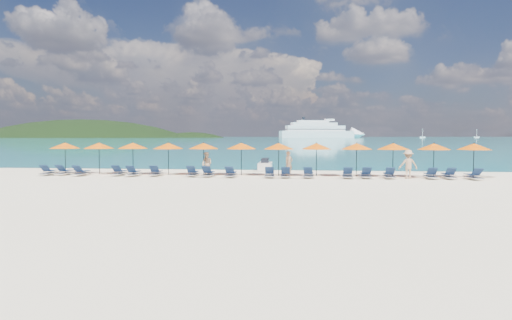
# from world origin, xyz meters

# --- Properties ---
(ground) EXTENTS (1400.00, 1400.00, 0.00)m
(ground) POSITION_xyz_m (0.00, 0.00, 0.00)
(ground) COLOR beige
(sea) EXTENTS (1600.00, 1300.00, 0.01)m
(sea) POSITION_xyz_m (0.00, 660.00, 0.01)
(sea) COLOR #1FA9B2
(sea) RESTS_ON ground
(headland_main) EXTENTS (374.00, 242.00, 126.50)m
(headland_main) POSITION_xyz_m (-300.00, 540.00, -38.00)
(headland_main) COLOR black
(headland_main) RESTS_ON ground
(headland_small) EXTENTS (162.00, 126.00, 85.50)m
(headland_small) POSITION_xyz_m (-150.00, 560.00, -35.00)
(headland_small) COLOR black
(headland_small) RESTS_ON ground
(cruise_ship) EXTENTS (121.73, 51.27, 33.70)m
(cruise_ship) POSITION_xyz_m (33.29, 569.21, 8.77)
(cruise_ship) COLOR white
(cruise_ship) RESTS_ON ground
(sailboat_near) EXTENTS (6.20, 2.07, 11.37)m
(sailboat_near) POSITION_xyz_m (147.72, 510.66, 1.17)
(sailboat_near) COLOR white
(sailboat_near) RESTS_ON ground
(sailboat_far) EXTENTS (6.08, 2.03, 11.15)m
(sailboat_far) POSITION_xyz_m (228.12, 557.28, 1.14)
(sailboat_far) COLOR white
(sailboat_far) RESTS_ON ground
(jetski) EXTENTS (1.06, 2.69, 0.95)m
(jetski) POSITION_xyz_m (0.02, 9.57, 0.39)
(jetski) COLOR silver
(jetski) RESTS_ON ground
(beachgoer_a) EXTENTS (0.72, 0.69, 1.66)m
(beachgoer_a) POSITION_xyz_m (1.98, 5.47, 0.83)
(beachgoer_a) COLOR tan
(beachgoer_a) RESTS_ON ground
(beachgoer_b) EXTENTS (0.90, 0.77, 1.61)m
(beachgoer_b) POSITION_xyz_m (-3.54, 4.76, 0.81)
(beachgoer_b) COLOR tan
(beachgoer_b) RESTS_ON ground
(beachgoer_c) EXTENTS (1.22, 0.65, 1.83)m
(beachgoer_c) POSITION_xyz_m (9.55, 4.26, 0.92)
(beachgoer_c) COLOR tan
(beachgoer_c) RESTS_ON ground
(umbrella_0) EXTENTS (2.10, 2.10, 2.28)m
(umbrella_0) POSITION_xyz_m (-13.96, 5.29, 2.02)
(umbrella_0) COLOR black
(umbrella_0) RESTS_ON ground
(umbrella_1) EXTENTS (2.10, 2.10, 2.28)m
(umbrella_1) POSITION_xyz_m (-11.44, 5.31, 2.02)
(umbrella_1) COLOR black
(umbrella_1) RESTS_ON ground
(umbrella_2) EXTENTS (2.10, 2.10, 2.28)m
(umbrella_2) POSITION_xyz_m (-9.03, 5.50, 2.02)
(umbrella_2) COLOR black
(umbrella_2) RESTS_ON ground
(umbrella_3) EXTENTS (2.10, 2.10, 2.28)m
(umbrella_3) POSITION_xyz_m (-6.37, 5.25, 2.02)
(umbrella_3) COLOR black
(umbrella_3) RESTS_ON ground
(umbrella_4) EXTENTS (2.10, 2.10, 2.28)m
(umbrella_4) POSITION_xyz_m (-3.91, 5.42, 2.02)
(umbrella_4) COLOR black
(umbrella_4) RESTS_ON ground
(umbrella_5) EXTENTS (2.10, 2.10, 2.28)m
(umbrella_5) POSITION_xyz_m (-1.28, 5.48, 2.02)
(umbrella_5) COLOR black
(umbrella_5) RESTS_ON ground
(umbrella_6) EXTENTS (2.10, 2.10, 2.28)m
(umbrella_6) POSITION_xyz_m (1.30, 5.26, 2.02)
(umbrella_6) COLOR black
(umbrella_6) RESTS_ON ground
(umbrella_7) EXTENTS (2.10, 2.10, 2.28)m
(umbrella_7) POSITION_xyz_m (3.84, 5.43, 2.02)
(umbrella_7) COLOR black
(umbrella_7) RESTS_ON ground
(umbrella_8) EXTENTS (2.10, 2.10, 2.28)m
(umbrella_8) POSITION_xyz_m (6.48, 5.38, 2.02)
(umbrella_8) COLOR black
(umbrella_8) RESTS_ON ground
(umbrella_9) EXTENTS (2.10, 2.10, 2.28)m
(umbrella_9) POSITION_xyz_m (8.84, 5.34, 2.02)
(umbrella_9) COLOR black
(umbrella_9) RESTS_ON ground
(umbrella_10) EXTENTS (2.10, 2.10, 2.28)m
(umbrella_10) POSITION_xyz_m (11.40, 5.26, 2.02)
(umbrella_10) COLOR black
(umbrella_10) RESTS_ON ground
(umbrella_11) EXTENTS (2.10, 2.10, 2.28)m
(umbrella_11) POSITION_xyz_m (13.95, 5.43, 2.02)
(umbrella_11) COLOR black
(umbrella_11) RESTS_ON ground
(lounger_0) EXTENTS (0.79, 1.75, 0.66)m
(lounger_0) POSITION_xyz_m (-14.52, 4.14, 0.24)
(lounger_0) COLOR silver
(lounger_0) RESTS_ON ground
(lounger_1) EXTENTS (0.63, 1.70, 0.66)m
(lounger_1) POSITION_xyz_m (-13.44, 4.29, 0.24)
(lounger_1) COLOR silver
(lounger_1) RESTS_ON ground
(lounger_2) EXTENTS (0.66, 1.71, 0.66)m
(lounger_2) POSITION_xyz_m (-12.06, 3.96, 0.24)
(lounger_2) COLOR silver
(lounger_2) RESTS_ON ground
(lounger_3) EXTENTS (0.72, 1.73, 0.66)m
(lounger_3) POSITION_xyz_m (-9.54, 4.34, 0.24)
(lounger_3) COLOR silver
(lounger_3) RESTS_ON ground
(lounger_4) EXTENTS (0.74, 1.74, 0.66)m
(lounger_4) POSITION_xyz_m (-8.41, 4.02, 0.24)
(lounger_4) COLOR silver
(lounger_4) RESTS_ON ground
(lounger_5) EXTENTS (0.78, 1.75, 0.66)m
(lounger_5) POSITION_xyz_m (-6.94, 4.33, 0.24)
(lounger_5) COLOR silver
(lounger_5) RESTS_ON ground
(lounger_6) EXTENTS (0.73, 1.74, 0.66)m
(lounger_6) POSITION_xyz_m (-4.39, 4.21, 0.24)
(lounger_6) COLOR silver
(lounger_6) RESTS_ON ground
(lounger_7) EXTENTS (0.64, 1.71, 0.66)m
(lounger_7) POSITION_xyz_m (-3.28, 4.07, 0.24)
(lounger_7) COLOR silver
(lounger_7) RESTS_ON ground
(lounger_8) EXTENTS (0.62, 1.70, 0.66)m
(lounger_8) POSITION_xyz_m (-1.76, 3.95, 0.24)
(lounger_8) COLOR silver
(lounger_8) RESTS_ON ground
(lounger_9) EXTENTS (0.72, 1.73, 0.66)m
(lounger_9) POSITION_xyz_m (0.78, 3.97, 0.24)
(lounger_9) COLOR silver
(lounger_9) RESTS_ON ground
(lounger_10) EXTENTS (0.68, 1.72, 0.66)m
(lounger_10) POSITION_xyz_m (1.82, 3.99, 0.24)
(lounger_10) COLOR silver
(lounger_10) RESTS_ON ground
(lounger_11) EXTENTS (0.74, 1.74, 0.66)m
(lounger_11) POSITION_xyz_m (3.29, 4.06, 0.24)
(lounger_11) COLOR silver
(lounger_11) RESTS_ON ground
(lounger_12) EXTENTS (0.72, 1.73, 0.66)m
(lounger_12) POSITION_xyz_m (5.77, 4.11, 0.24)
(lounger_12) COLOR silver
(lounger_12) RESTS_ON ground
(lounger_13) EXTENTS (0.69, 1.72, 0.66)m
(lounger_13) POSITION_xyz_m (6.93, 4.24, 0.24)
(lounger_13) COLOR silver
(lounger_13) RESTS_ON ground
(lounger_14) EXTENTS (0.72, 1.73, 0.66)m
(lounger_14) POSITION_xyz_m (8.37, 4.21, 0.24)
(lounger_14) COLOR silver
(lounger_14) RESTS_ON ground
(lounger_15) EXTENTS (0.76, 1.75, 0.66)m
(lounger_15) POSITION_xyz_m (10.94, 4.31, 0.24)
(lounger_15) COLOR silver
(lounger_15) RESTS_ON ground
(lounger_16) EXTENTS (0.71, 1.73, 0.66)m
(lounger_16) POSITION_xyz_m (12.03, 4.33, 0.24)
(lounger_16) COLOR silver
(lounger_16) RESTS_ON ground
(lounger_17) EXTENTS (0.68, 1.72, 0.66)m
(lounger_17) POSITION_xyz_m (13.43, 4.04, 0.24)
(lounger_17) COLOR silver
(lounger_17) RESTS_ON ground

